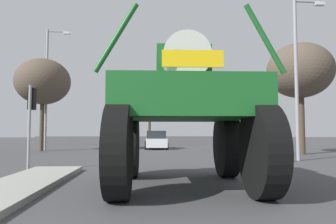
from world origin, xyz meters
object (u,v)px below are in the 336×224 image
at_px(sedan_ahead, 156,140).
at_px(bare_tree_right, 300,71).
at_px(oversize_sprayer, 184,111).
at_px(bare_tree_left, 43,82).
at_px(traffic_signal_near_right, 228,105).
at_px(bare_tree_far_center, 149,104).
at_px(streetlight_near_right, 298,70).
at_px(streetlight_far_left, 48,84).
at_px(traffic_signal_near_left, 31,108).

distance_m(sedan_ahead, bare_tree_right, 12.45).
bearing_deg(bare_tree_right, sedan_ahead, 142.16).
xyz_separation_m(oversize_sprayer, bare_tree_left, (-8.74, 15.44, 3.16)).
bearing_deg(sedan_ahead, traffic_signal_near_right, -170.39).
xyz_separation_m(oversize_sprayer, bare_tree_far_center, (-0.61, 27.45, 2.56)).
height_order(streetlight_near_right, bare_tree_right, streetlight_near_right).
height_order(traffic_signal_near_right, bare_tree_left, bare_tree_left).
bearing_deg(bare_tree_right, traffic_signal_near_right, -133.62).
bearing_deg(streetlight_far_left, traffic_signal_near_right, -48.46).
bearing_deg(bare_tree_far_center, traffic_signal_near_right, -82.92).
bearing_deg(traffic_signal_near_right, streetlight_near_right, 32.38).
distance_m(streetlight_near_right, streetlight_far_left, 18.13).
bearing_deg(traffic_signal_near_right, oversize_sprayer, -119.62).
bearing_deg(bare_tree_left, oversize_sprayer, -60.49).
xyz_separation_m(streetlight_far_left, bare_tree_left, (-0.08, -0.98, -0.02)).
relative_size(traffic_signal_near_left, bare_tree_left, 0.47).
height_order(oversize_sprayer, streetlight_near_right, streetlight_near_right).
xyz_separation_m(sedan_ahead, traffic_signal_near_left, (-5.31, -14.07, 1.65)).
xyz_separation_m(traffic_signal_near_right, streetlight_near_right, (4.43, 2.81, 2.06)).
bearing_deg(bare_tree_left, bare_tree_far_center, 55.93).
xyz_separation_m(traffic_signal_near_left, bare_tree_far_center, (4.86, 23.41, 2.21)).
distance_m(streetlight_far_left, bare_tree_left, 0.98).
distance_m(streetlight_near_right, bare_tree_far_center, 21.87).
bearing_deg(bare_tree_far_center, traffic_signal_near_left, -101.74).
height_order(sedan_ahead, traffic_signal_near_right, traffic_signal_near_right).
distance_m(traffic_signal_near_left, bare_tree_left, 12.17).
distance_m(traffic_signal_near_right, bare_tree_right, 10.06).
height_order(traffic_signal_near_left, traffic_signal_near_right, traffic_signal_near_right).
bearing_deg(traffic_signal_near_right, bare_tree_right, 46.38).
xyz_separation_m(sedan_ahead, bare_tree_far_center, (-0.44, 9.34, 3.86)).
distance_m(sedan_ahead, bare_tree_far_center, 10.11).
relative_size(oversize_sprayer, traffic_signal_near_right, 1.58).
bearing_deg(streetlight_far_left, sedan_ahead, 11.34).
bearing_deg(bare_tree_far_center, oversize_sprayer, -88.73).
distance_m(traffic_signal_near_left, streetlight_near_right, 12.72).
xyz_separation_m(sedan_ahead, bare_tree_right, (9.12, -7.09, 4.66)).
bearing_deg(bare_tree_right, bare_tree_far_center, 120.22).
xyz_separation_m(streetlight_far_left, bare_tree_right, (17.62, -5.38, 0.18)).
xyz_separation_m(oversize_sprayer, traffic_signal_near_left, (-5.47, 4.05, 0.35)).
xyz_separation_m(streetlight_far_left, bare_tree_far_center, (8.05, 11.04, -0.62)).
bearing_deg(bare_tree_right, streetlight_far_left, 163.01).
distance_m(sedan_ahead, traffic_signal_near_right, 14.40).
height_order(streetlight_far_left, bare_tree_left, streetlight_far_left).
height_order(traffic_signal_near_left, streetlight_near_right, streetlight_near_right).
xyz_separation_m(traffic_signal_near_left, bare_tree_right, (14.43, 6.98, 3.01)).
relative_size(traffic_signal_near_left, streetlight_near_right, 0.39).
bearing_deg(traffic_signal_near_left, bare_tree_right, 25.82).
distance_m(oversize_sprayer, streetlight_near_right, 9.95).
bearing_deg(traffic_signal_near_left, traffic_signal_near_right, -0.03).
xyz_separation_m(streetlight_near_right, bare_tree_right, (2.22, 4.17, 0.78)).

